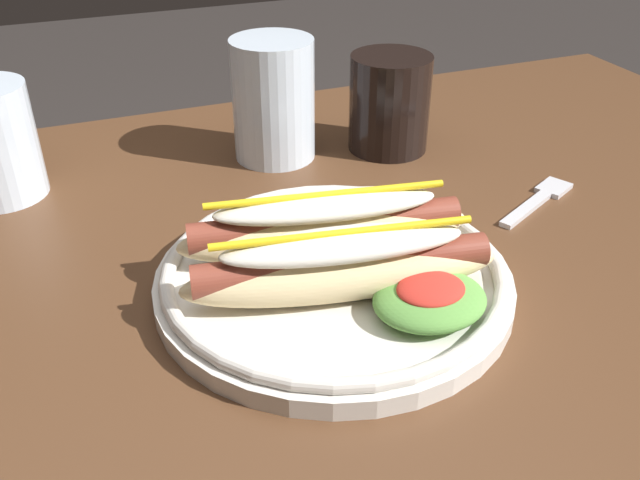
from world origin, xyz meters
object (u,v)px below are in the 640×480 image
(fork, at_px, (540,199))
(soda_cup, at_px, (389,103))
(hot_dog_plate, at_px, (338,265))
(water_cup, at_px, (273,100))

(fork, relative_size, soda_cup, 1.07)
(hot_dog_plate, bearing_deg, fork, 14.90)
(water_cup, bearing_deg, soda_cup, -11.61)
(fork, distance_m, soda_cup, 0.20)
(water_cup, bearing_deg, fork, -42.99)
(hot_dog_plate, bearing_deg, soda_cup, 55.74)
(soda_cup, xyz_separation_m, water_cup, (-0.13, 0.03, 0.01))
(fork, bearing_deg, water_cup, 110.12)
(hot_dog_plate, distance_m, fork, 0.26)
(hot_dog_plate, height_order, soda_cup, soda_cup)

